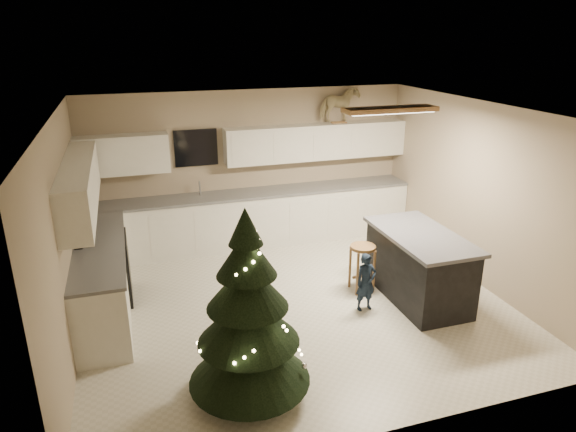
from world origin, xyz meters
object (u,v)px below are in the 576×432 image
Objects in this scene: island at (418,266)px; rocking_horse at (339,105)px; bar_stool at (362,257)px; toddler at (366,282)px; christmas_tree at (248,323)px.

island is 2.31× the size of rocking_horse.
bar_stool is at bearing 153.90° from rocking_horse.
bar_stool is 0.92× the size of rocking_horse.
rocking_horse is (-0.10, 2.66, 1.83)m from island.
toddler is 3.41m from rocking_horse.
christmas_tree is 2.55× the size of toddler.
christmas_tree is (-2.68, -1.27, 0.35)m from island.
island is 0.84× the size of christmas_tree.
island is 2.15× the size of toddler.
bar_stool is at bearing 145.59° from island.
bar_stool is 0.55m from toddler.
rocking_horse is (0.72, 2.73, 1.92)m from toddler.
christmas_tree is 4.92m from rocking_horse.
island is at bearing -34.41° from bar_stool.
rocking_horse is at bearing 56.70° from christmas_tree.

